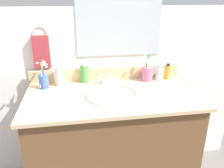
# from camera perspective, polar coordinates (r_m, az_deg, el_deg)

# --- Properties ---
(vanity_cabinet) EXTENTS (1.04, 0.52, 0.77)m
(vanity_cabinet) POSITION_cam_1_polar(r_m,az_deg,el_deg) (1.65, 0.05, -15.58)
(vanity_cabinet) COLOR brown
(vanity_cabinet) RESTS_ON ground_plane
(countertop) EXTENTS (1.08, 0.57, 0.02)m
(countertop) POSITION_cam_1_polar(r_m,az_deg,el_deg) (1.45, 0.06, -2.99)
(countertop) COLOR #D1B284
(countertop) RESTS_ON vanity_cabinet
(backsplash) EXTENTS (1.08, 0.02, 0.09)m
(backsplash) POSITION_cam_1_polar(r_m,az_deg,el_deg) (1.67, -1.44, 2.58)
(backsplash) COLOR #D1B284
(backsplash) RESTS_ON countertop
(back_wall) EXTENTS (2.18, 0.04, 1.30)m
(back_wall) POSITION_cam_1_polar(r_m,az_deg,el_deg) (1.80, -1.66, -2.39)
(back_wall) COLOR white
(back_wall) RESTS_ON ground_plane
(mirror_panel) EXTENTS (0.60, 0.01, 0.56)m
(mirror_panel) POSITION_cam_1_polar(r_m,az_deg,el_deg) (1.64, 1.82, 16.69)
(mirror_panel) COLOR #B2BCC6
(towel_ring) EXTENTS (0.10, 0.01, 0.10)m
(towel_ring) POSITION_cam_1_polar(r_m,az_deg,el_deg) (1.64, -17.51, 11.87)
(towel_ring) COLOR silver
(hand_towel) EXTENTS (0.11, 0.04, 0.22)m
(hand_towel) POSITION_cam_1_polar(r_m,az_deg,el_deg) (1.65, -17.12, 7.67)
(hand_towel) COLOR #A53338
(sink_basin) EXTENTS (0.34, 0.34, 0.11)m
(sink_basin) POSITION_cam_1_polar(r_m,az_deg,el_deg) (1.45, -0.09, -3.79)
(sink_basin) COLOR white
(sink_basin) RESTS_ON countertop
(faucet) EXTENTS (0.16, 0.10, 0.08)m
(faucet) POSITION_cam_1_polar(r_m,az_deg,el_deg) (1.60, -1.19, 1.02)
(faucet) COLOR silver
(faucet) RESTS_ON countertop
(bottle_gel_clear) EXTENTS (0.05, 0.05, 0.11)m
(bottle_gel_clear) POSITION_cam_1_polar(r_m,az_deg,el_deg) (1.70, 11.57, 2.58)
(bottle_gel_clear) COLOR silver
(bottle_gel_clear) RESTS_ON countertop
(bottle_lotion_white) EXTENTS (0.06, 0.06, 0.15)m
(bottle_lotion_white) POSITION_cam_1_polar(r_m,az_deg,el_deg) (1.59, -12.80, 2.05)
(bottle_lotion_white) COLOR white
(bottle_lotion_white) RESTS_ON countertop
(bottle_toner_green) EXTENTS (0.06, 0.06, 0.15)m
(bottle_toner_green) POSITION_cam_1_polar(r_m,az_deg,el_deg) (1.63, -6.84, 2.69)
(bottle_toner_green) COLOR #4C9E4C
(bottle_toner_green) RESTS_ON countertop
(bottle_oil_amber) EXTENTS (0.04, 0.04, 0.11)m
(bottle_oil_amber) POSITION_cam_1_polar(r_m,az_deg,el_deg) (1.74, 13.63, 2.97)
(bottle_oil_amber) COLOR gold
(bottle_oil_amber) RESTS_ON countertop
(cup_blue_plastic) EXTENTS (0.07, 0.08, 0.20)m
(cup_blue_plastic) POSITION_cam_1_polar(r_m,az_deg,el_deg) (1.58, -16.58, 0.90)
(cup_blue_plastic) COLOR #3F66B7
(cup_blue_plastic) RESTS_ON countertop
(cup_pink) EXTENTS (0.09, 0.08, 0.20)m
(cup_pink) POSITION_cam_1_polar(r_m,az_deg,el_deg) (1.67, 8.70, 2.73)
(cup_pink) COLOR #D16693
(cup_pink) RESTS_ON countertop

